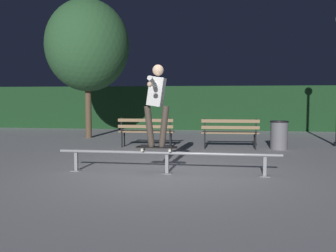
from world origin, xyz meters
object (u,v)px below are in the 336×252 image
Objects in this scene: trash_can at (279,135)px; skateboard at (157,147)px; grind_rail at (167,156)px; skateboarder at (157,98)px; tree_far_left at (87,46)px; park_bench_leftmost at (146,129)px; park_bench_left_center at (230,130)px.

skateboard is at bearing -126.05° from trash_can.
skateboarder is at bearing 180.00° from grind_rail.
tree_far_left is (-3.78, 5.99, 2.96)m from grind_rail.
skateboarder is 0.32× the size of tree_far_left.
park_bench_leftmost is (-0.97, 3.67, 0.04)m from skateboard.
park_bench_left_center is 2.02× the size of trash_can.
tree_far_left is at bearing 120.89° from skateboard.
park_bench_leftmost is at bearing -41.64° from tree_far_left.
grind_rail is at bearing -108.57° from park_bench_left_center.
park_bench_leftmost is at bearing 180.00° from park_bench_left_center.
skateboarder is (0.00, 0.00, 0.94)m from skateboard.
skateboarder is 3.90m from park_bench_leftmost.
park_bench_leftmost is 2.40m from park_bench_left_center.
park_bench_left_center is at bearing 68.72° from skateboarder.
skateboard is 0.98× the size of trash_can.
trash_can reaches higher than skateboard.
park_bench_left_center is at bearing -24.84° from tree_far_left.
tree_far_left is (-3.58, 5.99, 1.86)m from skateboarder.
park_bench_left_center is 6.17m from tree_far_left.
tree_far_left reaches higher than trash_can.
skateboarder is 4.04m from park_bench_left_center.
skateboard is 3.79m from park_bench_leftmost.
skateboarder reaches higher than park_bench_left_center.
skateboarder reaches higher than grind_rail.
skateboard is 0.94m from skateboarder.
tree_far_left is (-3.58, 5.99, 2.80)m from skateboard.
park_bench_leftmost is 0.33× the size of tree_far_left.
skateboard is at bearing -179.95° from skateboarder.
skateboarder is at bearing -126.02° from trash_can.
park_bench_left_center is 0.33× the size of tree_far_left.
skateboarder is at bearing -75.12° from park_bench_leftmost.
skateboarder is 0.97× the size of park_bench_leftmost.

